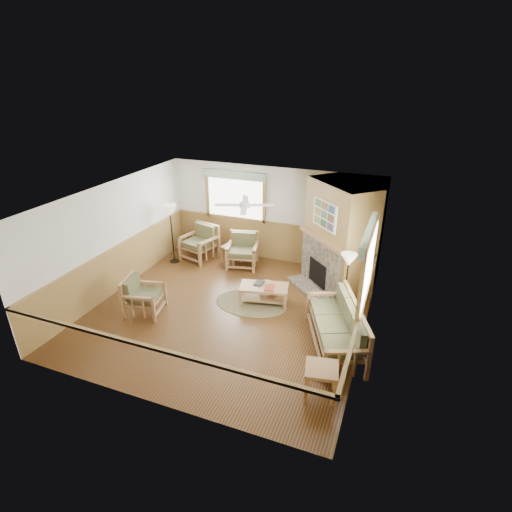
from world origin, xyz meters
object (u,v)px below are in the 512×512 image
(end_table_chairs, at_px, (232,254))
(end_table_sofa, at_px, (321,382))
(armchair_left, at_px, (144,295))
(footstool, at_px, (270,292))
(floor_lamp_right, at_px, (346,285))
(coffee_table, at_px, (264,294))
(sofa, at_px, (335,326))
(armchair_back_left, at_px, (199,243))
(armchair_back_right, at_px, (242,251))
(floor_lamp_left, at_px, (172,234))

(end_table_chairs, relative_size, end_table_sofa, 0.85)
(armchair_left, relative_size, footstool, 1.99)
(end_table_sofa, xyz_separation_m, floor_lamp_right, (-0.07, 2.62, 0.46))
(floor_lamp_right, bearing_deg, coffee_table, -175.45)
(end_table_chairs, bearing_deg, coffee_table, -46.79)
(sofa, relative_size, end_table_chairs, 3.98)
(armchair_back_left, bearing_deg, coffee_table, -17.13)
(armchair_back_left, xyz_separation_m, coffee_table, (2.61, -1.64, -0.27))
(coffee_table, relative_size, floor_lamp_right, 0.74)
(armchair_back_left, distance_m, end_table_chairs, 1.02)
(armchair_back_right, bearing_deg, end_table_chairs, 153.95)
(footstool, bearing_deg, sofa, -35.26)
(end_table_sofa, distance_m, floor_lamp_right, 2.66)
(end_table_chairs, xyz_separation_m, floor_lamp_right, (3.47, -1.58, 0.51))
(end_table_chairs, bearing_deg, footstool, -41.33)
(coffee_table, distance_m, footstool, 0.24)
(sofa, height_order, end_table_sofa, sofa)
(armchair_back_left, relative_size, armchair_back_right, 1.07)
(footstool, relative_size, floor_lamp_left, 0.25)
(coffee_table, relative_size, end_table_chairs, 2.18)
(armchair_back_left, bearing_deg, floor_lamp_right, -3.49)
(armchair_left, xyz_separation_m, end_table_sofa, (4.30, -1.12, -0.13))
(sofa, relative_size, floor_lamp_left, 1.19)
(end_table_sofa, bearing_deg, coffee_table, 127.78)
(end_table_sofa, relative_size, floor_lamp_right, 0.40)
(coffee_table, height_order, floor_lamp_right, floor_lamp_right)
(end_table_chairs, height_order, end_table_sofa, end_table_sofa)
(sofa, relative_size, armchair_left, 2.37)
(armchair_back_left, xyz_separation_m, floor_lamp_left, (-0.57, -0.47, 0.37))
(sofa, distance_m, armchair_back_left, 5.22)
(end_table_chairs, distance_m, end_table_sofa, 5.49)
(coffee_table, height_order, floor_lamp_left, floor_lamp_left)
(sofa, height_order, end_table_chairs, sofa)
(armchair_back_left, xyz_separation_m, armchair_left, (0.22, -2.99, -0.06))
(end_table_sofa, bearing_deg, armchair_back_right, 127.55)
(end_table_sofa, xyz_separation_m, footstool, (-1.83, 2.70, -0.11))
(armchair_back_left, relative_size, armchair_left, 1.14)
(sofa, xyz_separation_m, floor_lamp_left, (-5.05, 2.21, 0.39))
(end_table_sofa, bearing_deg, floor_lamp_left, 144.44)
(end_table_chairs, distance_m, floor_lamp_right, 3.85)
(end_table_chairs, height_order, floor_lamp_right, floor_lamp_right)
(end_table_chairs, bearing_deg, armchair_back_right, -12.78)
(sofa, relative_size, armchair_back_right, 2.23)
(sofa, distance_m, coffee_table, 2.15)
(armchair_left, relative_size, end_table_chairs, 1.68)
(armchair_left, bearing_deg, armchair_back_right, -33.59)
(armchair_back_left, height_order, floor_lamp_right, floor_lamp_right)
(armchair_back_right, distance_m, armchair_left, 3.20)
(sofa, height_order, coffee_table, sofa)
(end_table_chairs, height_order, floor_lamp_left, floor_lamp_left)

